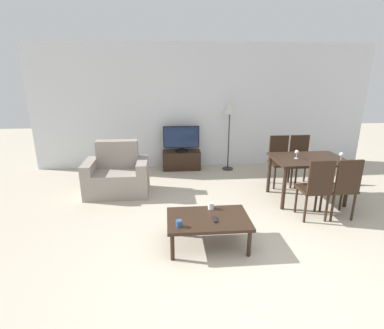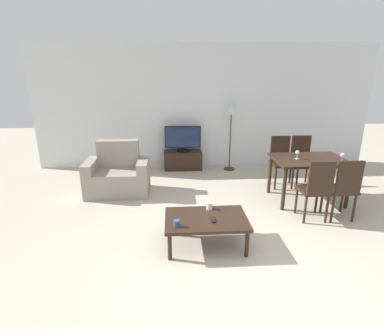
# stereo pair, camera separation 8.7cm
# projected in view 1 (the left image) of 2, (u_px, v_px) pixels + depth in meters

# --- Properties ---
(ground_plane) EXTENTS (18.00, 18.00, 0.00)m
(ground_plane) POSITION_uv_depth(u_px,v_px,m) (247.00, 273.00, 3.30)
(ground_plane) COLOR #B2A893
(wall_back) EXTENTS (7.49, 0.06, 2.70)m
(wall_back) POSITION_uv_depth(u_px,v_px,m) (204.00, 107.00, 6.65)
(wall_back) COLOR silver
(wall_back) RESTS_ON ground_plane
(armchair) EXTENTS (1.10, 0.69, 0.93)m
(armchair) POSITION_uv_depth(u_px,v_px,m) (117.00, 176.00, 5.37)
(armchair) COLOR gray
(armchair) RESTS_ON ground_plane
(tv_stand) EXTENTS (0.83, 0.38, 0.41)m
(tv_stand) POSITION_uv_depth(u_px,v_px,m) (182.00, 160.00, 6.71)
(tv_stand) COLOR black
(tv_stand) RESTS_ON ground_plane
(tv) EXTENTS (0.79, 0.28, 0.56)m
(tv) POSITION_uv_depth(u_px,v_px,m) (181.00, 139.00, 6.56)
(tv) COLOR black
(tv) RESTS_ON tv_stand
(coffee_table) EXTENTS (1.03, 0.68, 0.38)m
(coffee_table) POSITION_uv_depth(u_px,v_px,m) (208.00, 221.00, 3.75)
(coffee_table) COLOR black
(coffee_table) RESTS_ON ground_plane
(dining_table) EXTENTS (1.17, 0.83, 0.74)m
(dining_table) POSITION_uv_depth(u_px,v_px,m) (308.00, 163.00, 5.01)
(dining_table) COLOR black
(dining_table) RESTS_ON ground_plane
(dining_chair_near) EXTENTS (0.40, 0.40, 0.95)m
(dining_chair_near) POSITION_uv_depth(u_px,v_px,m) (316.00, 186.00, 4.34)
(dining_chair_near) COLOR black
(dining_chair_near) RESTS_ON ground_plane
(dining_chair_far) EXTENTS (0.40, 0.40, 0.95)m
(dining_chair_far) POSITION_uv_depth(u_px,v_px,m) (300.00, 158.00, 5.75)
(dining_chair_far) COLOR black
(dining_chair_far) RESTS_ON ground_plane
(dining_chair_near_right) EXTENTS (0.40, 0.40, 0.95)m
(dining_chair_near_right) POSITION_uv_depth(u_px,v_px,m) (343.00, 186.00, 4.37)
(dining_chair_near_right) COLOR black
(dining_chair_near_right) RESTS_ON ground_plane
(dining_chair_far_left) EXTENTS (0.40, 0.40, 0.95)m
(dining_chair_far_left) POSITION_uv_depth(u_px,v_px,m) (280.00, 158.00, 5.72)
(dining_chair_far_left) COLOR black
(dining_chair_far_left) RESTS_ON ground_plane
(floor_lamp) EXTENTS (0.31, 0.31, 1.49)m
(floor_lamp) POSITION_uv_depth(u_px,v_px,m) (230.00, 112.00, 6.36)
(floor_lamp) COLOR black
(floor_lamp) RESTS_ON ground_plane
(remote_primary) EXTENTS (0.04, 0.15, 0.02)m
(remote_primary) POSITION_uv_depth(u_px,v_px,m) (215.00, 219.00, 3.68)
(remote_primary) COLOR black
(remote_primary) RESTS_ON coffee_table
(cup_white_near) EXTENTS (0.08, 0.08, 0.08)m
(cup_white_near) POSITION_uv_depth(u_px,v_px,m) (179.00, 223.00, 3.51)
(cup_white_near) COLOR navy
(cup_white_near) RESTS_ON coffee_table
(cup_colored_far) EXTENTS (0.08, 0.08, 0.09)m
(cup_colored_far) POSITION_uv_depth(u_px,v_px,m) (211.00, 206.00, 3.96)
(cup_colored_far) COLOR white
(cup_colored_far) RESTS_ON coffee_table
(wine_glass_left) EXTENTS (0.07, 0.07, 0.15)m
(wine_glass_left) POSITION_uv_depth(u_px,v_px,m) (341.00, 155.00, 4.78)
(wine_glass_left) COLOR silver
(wine_glass_left) RESTS_ON dining_table
(wine_glass_center) EXTENTS (0.07, 0.07, 0.15)m
(wine_glass_center) POSITION_uv_depth(u_px,v_px,m) (297.00, 153.00, 4.92)
(wine_glass_center) COLOR silver
(wine_glass_center) RESTS_ON dining_table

